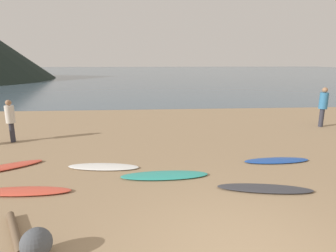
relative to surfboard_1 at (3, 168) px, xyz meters
name	(u,v)px	position (x,y,z in m)	size (l,w,h in m)	color
ground_plane	(176,123)	(5.44, 5.86, -0.14)	(120.00, 120.00, 0.20)	#997C5B
ocean_water	(153,72)	(5.44, 59.27, -0.04)	(140.00, 100.00, 0.01)	#475B6B
surfboard_1	(3,168)	(0.00, 0.00, 0.00)	(2.05, 0.50, 0.09)	#D84C38
surfboard_2	(23,191)	(1.17, -1.54, 0.00)	(2.20, 0.47, 0.09)	#D84C38
surfboard_3	(103,167)	(2.78, -0.12, -0.01)	(2.02, 0.55, 0.07)	white
surfboard_4	(165,175)	(4.46, -0.86, -0.01)	(2.29, 0.60, 0.08)	teal
surfboard_5	(265,188)	(6.76, -1.81, 0.00)	(2.20, 0.48, 0.08)	#333338
surfboard_6	(277,160)	(7.88, -0.01, -0.01)	(1.99, 0.50, 0.07)	#1E479E
person_0	(10,117)	(-0.94, 2.73, 0.88)	(0.32, 0.32, 1.57)	#2D2D38
person_3	(323,104)	(11.90, 4.21, 1.01)	(0.36, 0.36, 1.78)	#2D2D38
driftwood_log	(15,232)	(1.71, -3.18, 0.02)	(0.13, 0.13, 1.37)	brown
beach_rock_near	(36,243)	(2.31, -3.77, 0.19)	(0.48, 0.48, 0.48)	#484C51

